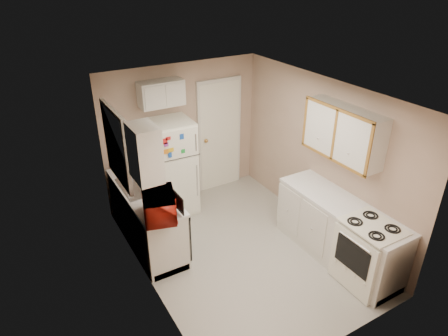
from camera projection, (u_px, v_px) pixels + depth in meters
floor at (241, 250)px, 5.93m from camera, size 3.80×3.80×0.00m
ceiling at (245, 93)px, 4.83m from camera, size 3.80×3.80×0.00m
wall_left at (144, 208)px, 4.76m from camera, size 3.80×3.80×0.00m
wall_right at (321, 157)px, 6.01m from camera, size 3.80×3.80×0.00m
wall_back at (183, 133)px, 6.84m from camera, size 2.80×2.80×0.00m
wall_front at (347, 260)px, 3.92m from camera, size 2.80×2.80×0.00m
left_counter at (147, 216)px, 5.92m from camera, size 0.60×1.80×0.90m
dishwasher at (181, 229)px, 5.58m from camera, size 0.03×0.58×0.72m
sink at (140, 188)px, 5.85m from camera, size 0.54×0.74×0.16m
microwave at (159, 207)px, 5.06m from camera, size 0.66×0.48×0.39m
soap_bottle at (128, 171)px, 6.04m from camera, size 0.10×0.11×0.18m
window_blinds at (117, 146)px, 5.39m from camera, size 0.10×0.98×1.08m
upper_cabinet_left at (145, 153)px, 4.72m from camera, size 0.30×0.45×0.70m
refrigerator at (173, 167)px, 6.55m from camera, size 0.69×0.68×1.62m
cabinet_over_fridge at (161, 93)px, 6.18m from camera, size 0.70×0.30×0.40m
interior_door at (220, 136)px, 7.20m from camera, size 0.86×0.06×2.08m
right_counter at (338, 231)px, 5.61m from camera, size 0.60×2.00×0.90m
stove at (367, 256)px, 5.15m from camera, size 0.58×0.71×0.86m
upper_cabinet_right at (343, 133)px, 5.28m from camera, size 0.30×1.20×0.70m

